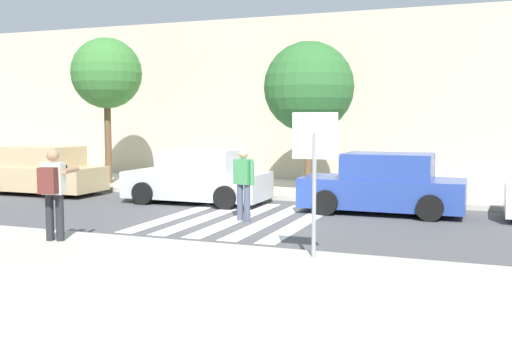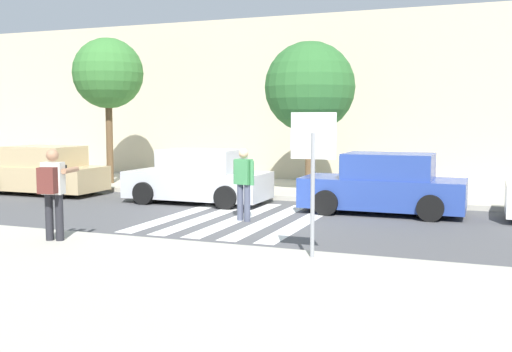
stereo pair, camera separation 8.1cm
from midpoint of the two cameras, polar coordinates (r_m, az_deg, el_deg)
ground_plane at (r=14.44m, az=-2.11°, el=-4.19°), size 120.00×120.00×0.00m
sidewalk_near at (r=9.17m, az=-17.59°, el=-9.69°), size 60.00×6.00×0.14m
sidewalk_far at (r=20.04m, az=4.58°, el=-1.28°), size 60.00×4.80×0.14m
building_facade_far at (r=24.17m, az=7.58°, el=7.08°), size 56.00×4.00×6.24m
crosswalk_stripe_0 at (r=15.30m, az=-7.36°, el=-3.67°), size 0.44×5.20×0.01m
crosswalk_stripe_1 at (r=14.95m, az=-4.64°, el=-3.86°), size 0.44×5.20×0.01m
crosswalk_stripe_2 at (r=14.62m, az=-1.81°, el=-4.06°), size 0.44×5.20×0.01m
crosswalk_stripe_3 at (r=14.34m, az=1.16°, el=-4.25°), size 0.44×5.20×0.01m
crosswalk_stripe_4 at (r=14.09m, az=4.23°, el=-4.43°), size 0.44×5.20×0.01m
stop_sign at (r=9.82m, az=5.38°, el=2.24°), size 0.76×0.08×2.39m
photographer_with_backpack at (r=11.79m, az=-18.95°, el=-0.96°), size 0.70×0.92×1.72m
pedestrian_crossing at (r=14.15m, az=-1.35°, el=-0.41°), size 0.57×0.32×1.72m
parked_car_tan at (r=20.41m, az=-19.87°, el=0.38°), size 4.10×1.92×1.55m
parked_car_silver at (r=17.31m, az=-5.68°, el=-0.18°), size 4.10×1.92×1.55m
parked_car_blue at (r=15.69m, az=11.91°, el=-0.86°), size 4.10×1.92×1.55m
street_tree_west at (r=21.87m, az=-14.15°, el=9.41°), size 2.46×2.46×5.10m
street_tree_center at (r=18.66m, az=4.92°, el=8.41°), size 2.79×2.79×4.65m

